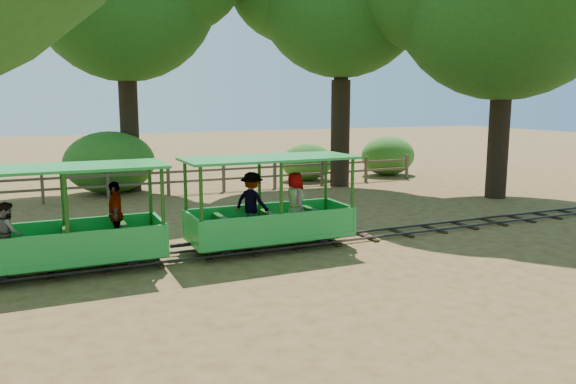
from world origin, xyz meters
name	(u,v)px	position (x,y,z in m)	size (l,w,h in m)	color
ground	(290,246)	(0.00, 0.00, 0.00)	(90.00, 90.00, 0.00)	olive
track	(290,244)	(0.00, 0.00, 0.07)	(22.00, 1.00, 0.10)	#3F3D3A
carriage_front	(68,231)	(-4.65, -0.01, 0.81)	(3.76, 1.54, 1.95)	green
carriage_rear	(269,211)	(-0.50, 0.03, 0.86)	(3.76, 1.54, 1.95)	green
fence	(196,177)	(0.00, 8.00, 0.58)	(18.10, 0.10, 1.00)	brown
shrub_mid_w	(110,162)	(-2.76, 9.30, 1.09)	(3.16, 2.43, 2.19)	#2D6B1E
shrub_mid_e	(307,162)	(4.99, 9.30, 0.75)	(2.17, 1.67, 1.51)	#2D6B1E
shrub_east	(388,156)	(8.93, 9.30, 0.85)	(2.46, 1.89, 1.70)	#2D6B1E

